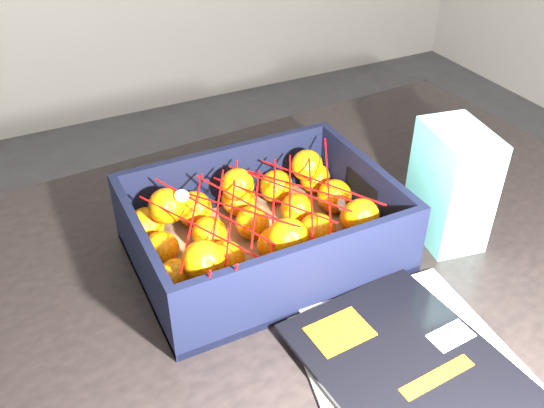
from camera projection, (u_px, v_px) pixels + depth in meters
name	position (u px, v px, depth m)	size (l,w,h in m)	color
ground	(338.00, 356.00, 1.68)	(3.50, 3.50, 0.00)	#333335
table	(300.00, 306.00, 0.93)	(1.25, 0.87, 0.75)	black
magazine_stack	(414.00, 371.00, 0.69)	(0.28, 0.32, 0.02)	silver
produce_crate	(263.00, 235.00, 0.86)	(0.36, 0.27, 0.11)	brown
clementine_heap	(264.00, 228.00, 0.85)	(0.34, 0.25, 0.10)	orange
mesh_net	(260.00, 206.00, 0.82)	(0.30, 0.24, 0.09)	red
retail_carton	(451.00, 185.00, 0.87)	(0.08, 0.12, 0.18)	silver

